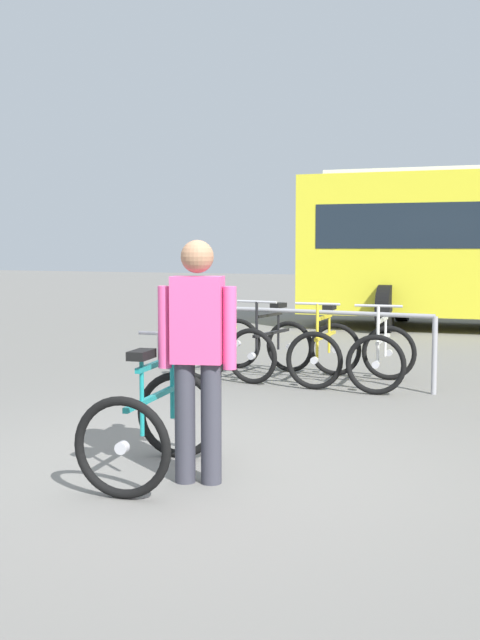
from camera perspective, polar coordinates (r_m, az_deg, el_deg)
The scene contains 8 objects.
ground_plane at distance 5.76m, azimuth -2.53°, elevation -10.74°, with size 80.00×80.00×0.00m, color slate.
bike_rack_rail at distance 9.24m, azimuth 4.40°, elevation -0.51°, with size 3.21×0.22×0.88m.
racked_bike_lime at distance 9.93m, azimuth -1.37°, elevation -1.82°, with size 0.68×1.12×0.98m.
racked_bike_black at distance 9.62m, azimuth 2.30°, elevation -2.05°, with size 0.76×1.16×0.97m.
racked_bike_yellow at distance 9.35m, azimuth 6.20°, elevation -2.29°, with size 0.74×1.13×0.97m.
racked_bike_white at distance 9.13m, azimuth 10.31°, elevation -2.53°, with size 0.76×1.15×0.97m.
featured_bicycle at distance 5.61m, azimuth -5.89°, elevation -6.10°, with size 0.81×1.24×1.09m.
person_with_featured_bike at distance 5.26m, azimuth -3.09°, elevation -2.19°, with size 0.51×0.28×1.64m.
Camera 1 is at (2.50, -4.95, 1.58)m, focal length 44.13 mm.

